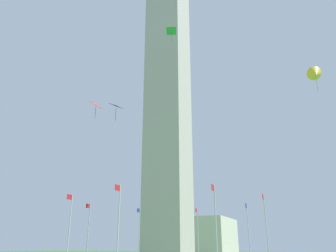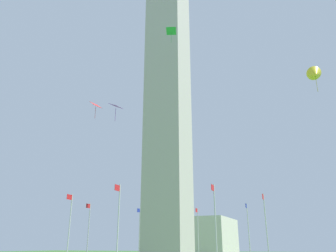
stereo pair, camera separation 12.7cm
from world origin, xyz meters
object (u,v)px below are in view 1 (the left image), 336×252
object	(u,v)px
flagpole_ne	(216,224)
flagpole_nw	(69,227)
obelisk_monument	(168,90)
flagpole_s	(198,232)
kite_purple_diamond	(116,106)
flagpole_e	(266,227)
flagpole_sw	(139,232)
flagpole_n	(118,224)
kite_yellow_delta	(315,74)
kite_green_diamond	(171,31)
distant_building	(202,237)
flagpole_se	(248,231)
flagpole_w	(88,231)
kite_red_diamond	(96,105)

from	to	relation	value
flagpole_ne	flagpole_nw	xyz separation A→B (m)	(-0.00, -18.82, 0.00)
flagpole_nw	obelisk_monument	bearing A→B (deg)	135.16
flagpole_s	kite_purple_diamond	world-z (taller)	kite_purple_diamond
flagpole_e	flagpole_sw	xyz separation A→B (m)	(-9.41, -22.71, 0.00)
flagpole_ne	flagpole_nw	size ratio (longest dim) A/B	1.00
flagpole_n	flagpole_nw	world-z (taller)	same
flagpole_sw	kite_purple_diamond	world-z (taller)	kite_purple_diamond
kite_yellow_delta	flagpole_sw	bearing A→B (deg)	-120.86
obelisk_monument	kite_green_diamond	xyz separation A→B (m)	(6.31, 3.20, 6.05)
flagpole_sw	distant_building	distance (m)	36.66
flagpole_nw	kite_green_diamond	world-z (taller)	kite_green_diamond
flagpole_ne	kite_yellow_delta	size ratio (longest dim) A/B	2.86
flagpole_e	kite_green_diamond	distance (m)	29.92
flagpole_se	flagpole_w	size ratio (longest dim) A/B	1.00
flagpole_s	kite_purple_diamond	bearing A→B (deg)	-1.55
flagpole_n	kite_green_diamond	xyz separation A→B (m)	(-7.04, 3.20, 27.46)
kite_red_diamond	kite_green_diamond	distance (m)	16.08
obelisk_monument	distant_building	bearing A→B (deg)	-168.15
obelisk_monument	kite_red_diamond	size ratio (longest dim) A/B	23.24
flagpole_s	flagpole_nw	bearing A→B (deg)	-22.50
kite_green_diamond	flagpole_e	bearing A→B (deg)	121.78
kite_yellow_delta	distant_building	bearing A→B (deg)	-150.74
kite_purple_diamond	distant_building	bearing A→B (deg)	-171.53
flagpole_s	distant_building	size ratio (longest dim) A/B	0.48
flagpole_e	flagpole_w	bearing A→B (deg)	-90.00
kite_yellow_delta	kite_green_diamond	distance (m)	21.73
flagpole_se	flagpole_ne	bearing A→B (deg)	-0.00
kite_purple_diamond	kite_green_diamond	bearing A→B (deg)	152.56
flagpole_se	kite_purple_diamond	xyz separation A→B (m)	(23.24, -10.14, 13.22)
kite_yellow_delta	kite_red_diamond	size ratio (longest dim) A/B	1.40
flagpole_n	flagpole_w	size ratio (longest dim) A/B	1.00
flagpole_w	flagpole_nw	size ratio (longest dim) A/B	1.00
flagpole_e	flagpole_nw	world-z (taller)	same
flagpole_s	flagpole_sw	size ratio (longest dim) A/B	1.00
obelisk_monument	flagpole_s	xyz separation A→B (m)	(-13.25, 0.00, -21.41)
flagpole_se	kite_red_diamond	bearing A→B (deg)	-34.04
flagpole_e	flagpole_s	bearing A→B (deg)	-135.00
flagpole_ne	flagpole_w	size ratio (longest dim) A/B	1.00
flagpole_nw	kite_purple_diamond	distance (m)	16.42
flagpole_ne	flagpole_sw	world-z (taller)	same
flagpole_ne	flagpole_e	world-z (taller)	same
flagpole_ne	kite_green_diamond	size ratio (longest dim) A/B	4.12
flagpole_nw	kite_red_diamond	world-z (taller)	kite_red_diamond
flagpole_n	distant_building	distance (m)	60.15
flagpole_e	kite_yellow_delta	size ratio (longest dim) A/B	2.86
flagpole_n	flagpole_nw	bearing A→B (deg)	-112.50
flagpole_n	flagpole_nw	size ratio (longest dim) A/B	1.00
flagpole_w	kite_yellow_delta	bearing A→B (deg)	75.62
flagpole_se	kite_yellow_delta	world-z (taller)	kite_yellow_delta
obelisk_monument	flagpole_sw	xyz separation A→B (m)	(-9.35, -9.41, -21.41)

